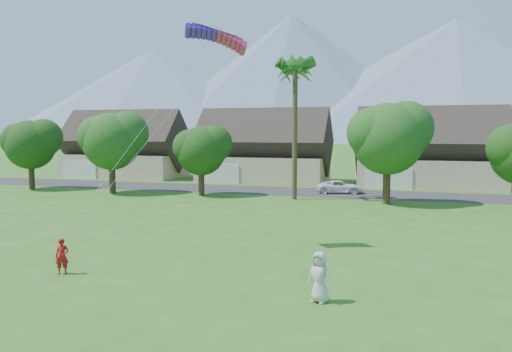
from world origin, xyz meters
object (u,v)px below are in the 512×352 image
at_px(kite_flyer, 62,256).
at_px(parked_car, 340,187).
at_px(parafoil_kite, 217,35).
at_px(watcher, 320,277).

relative_size(kite_flyer, parked_car, 0.35).
bearing_deg(parked_car, kite_flyer, 156.06).
relative_size(parked_car, parafoil_kite, 1.30).
height_order(kite_flyer, parked_car, kite_flyer).
height_order(kite_flyer, parafoil_kite, parafoil_kite).
height_order(kite_flyer, watcher, watcher).
xyz_separation_m(watcher, parked_car, (-3.29, 31.44, -0.31)).
relative_size(watcher, parafoil_kite, 0.54).
bearing_deg(watcher, parafoil_kite, 152.92).
relative_size(kite_flyer, parafoil_kite, 0.45).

